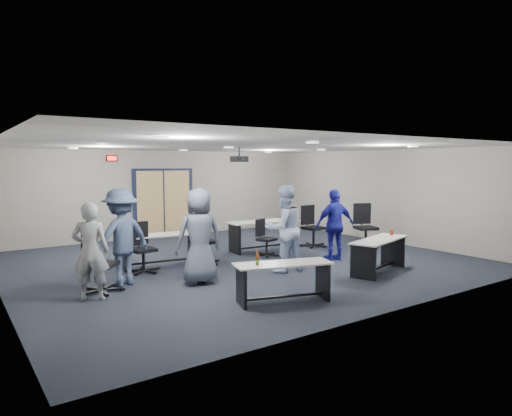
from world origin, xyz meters
TOP-DOWN VIEW (x-y plane):
  - floor at (0.00, 0.00)m, footprint 10.00×10.00m
  - back_wall at (0.00, 4.50)m, footprint 10.00×0.04m
  - front_wall at (0.00, -4.50)m, footprint 10.00×0.04m
  - right_wall at (5.00, 0.00)m, footprint 0.04×9.00m
  - ceiling at (0.00, 0.00)m, footprint 10.00×9.00m
  - double_door at (0.00, 4.46)m, footprint 2.00×0.07m
  - exit_sign at (-1.60, 4.44)m, footprint 0.32×0.07m
  - ceiling_projector at (0.30, 0.50)m, footprint 0.35×0.32m
  - ceiling_can_lights at (0.00, 0.25)m, footprint 6.24×5.74m
  - table_front_left at (-1.18, -3.15)m, footprint 1.70×0.99m
  - table_front_right at (1.79, -2.64)m, footprint 1.84×1.08m
  - table_back_left at (-1.79, 0.57)m, footprint 1.81×0.79m
  - table_back_right at (1.22, 0.76)m, footprint 1.98×0.79m
  - chair_back_a at (-2.32, 0.16)m, footprint 0.72×0.72m
  - chair_back_b at (-0.90, 0.15)m, footprint 0.73×0.73m
  - chair_back_c at (0.84, 0.09)m, footprint 0.74×0.74m
  - chair_back_d at (2.67, 0.41)m, footprint 0.75×0.75m
  - chair_loose_left at (-3.47, -0.88)m, footprint 0.98×0.98m
  - chair_loose_right at (3.70, -0.56)m, footprint 0.99×0.99m
  - person_gray at (-3.75, -1.23)m, footprint 0.72×0.64m
  - person_plaid at (-1.75, -1.29)m, footprint 0.96×0.69m
  - person_lightblue at (0.18, -1.44)m, footprint 0.94×0.76m
  - person_navy at (1.88, -1.22)m, footprint 1.06×0.62m
  - person_back at (-3.02, -0.59)m, footprint 1.31×0.95m

SIDE VIEW (x-z plane):
  - floor at x=0.00m, z-range 0.00..0.00m
  - table_front_left at x=-1.18m, z-range 0.00..0.90m
  - chair_back_c at x=0.84m, z-range 0.00..0.91m
  - table_front_right at x=1.79m, z-range 0.07..0.90m
  - table_back_left at x=-1.79m, z-range 0.13..0.84m
  - chair_back_a at x=-2.32m, z-range 0.00..1.06m
  - table_back_right at x=1.22m, z-range 0.14..0.93m
  - chair_loose_left at x=-3.47m, z-range 0.00..1.10m
  - chair_back_b at x=-0.90m, z-range 0.00..1.14m
  - chair_back_d at x=2.67m, z-range 0.00..1.14m
  - chair_loose_right at x=3.70m, z-range 0.00..1.21m
  - person_gray at x=-3.75m, z-range 0.00..1.65m
  - person_navy at x=1.88m, z-range 0.00..1.69m
  - person_plaid at x=-1.75m, z-range 0.00..1.83m
  - person_lightblue at x=0.18m, z-range 0.00..1.83m
  - person_back at x=-3.02m, z-range 0.00..1.83m
  - double_door at x=0.00m, z-range -0.05..2.15m
  - back_wall at x=0.00m, z-range 0.00..2.70m
  - front_wall at x=0.00m, z-range 0.00..2.70m
  - right_wall at x=5.00m, z-range 0.00..2.70m
  - ceiling_projector at x=0.30m, z-range 2.22..2.59m
  - exit_sign at x=-1.60m, z-range 2.36..2.54m
  - ceiling_can_lights at x=0.00m, z-range 2.66..2.68m
  - ceiling at x=0.00m, z-range 2.68..2.72m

